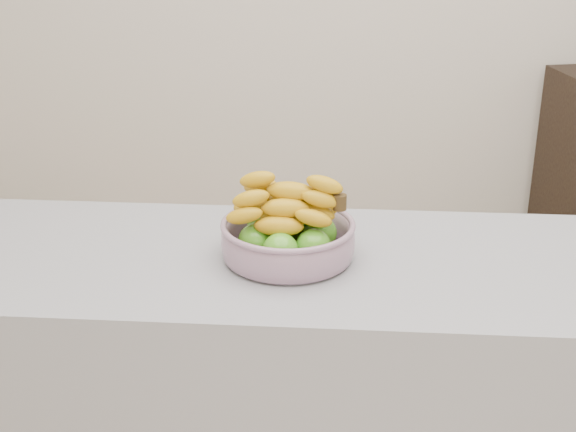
# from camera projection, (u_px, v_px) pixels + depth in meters

# --- Properties ---
(counter) EXTENTS (2.00, 0.60, 0.90)m
(counter) POSITION_uv_depth(u_px,v_px,m) (374.00, 429.00, 1.93)
(counter) COLOR gray
(counter) RESTS_ON ground
(fruit_bowl) EXTENTS (0.29, 0.29, 0.18)m
(fruit_bowl) POSITION_uv_depth(u_px,v_px,m) (288.00, 234.00, 1.75)
(fruit_bowl) COLOR #95A2B3
(fruit_bowl) RESTS_ON counter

